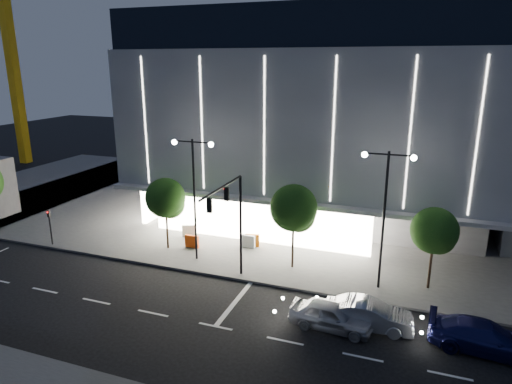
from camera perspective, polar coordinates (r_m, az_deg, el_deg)
The scene contains 18 objects.
ground at distance 28.26m, azimuth -7.55°, elevation -14.04°, with size 160.00×160.00×0.00m, color black.
sidewalk_museum at distance 48.11m, azimuth 11.18°, elevation -1.27°, with size 70.00×40.00×0.15m, color #474747.
museum at distance 44.97m, azimuth 8.88°, elevation 9.64°, with size 30.00×25.80×18.00m.
traffic_mast at distance 28.55m, azimuth -3.05°, elevation -2.52°, with size 0.33×5.89×7.07m.
street_lamp_west at distance 32.26m, azimuth -7.77°, elevation 1.25°, with size 3.16×0.36×9.00m.
street_lamp_east at distance 28.76m, azimuth 15.84°, elevation -1.04°, with size 3.16×0.36×9.00m.
ped_signal_far at distance 39.23m, azimuth -24.36°, elevation -3.61°, with size 0.22×0.24×3.00m.
tower_crane at distance 72.56m, azimuth -28.26°, elevation 19.26°, with size 32.00×2.00×28.50m.
tree_left at distance 35.05m, azimuth -11.19°, elevation -0.99°, with size 3.02×3.02×5.72m.
tree_mid at distance 31.14m, azimuth 4.77°, elevation -2.32°, with size 3.25×3.25×6.15m.
tree_right at distance 30.35m, azimuth 21.41°, elevation -4.79°, with size 2.91×2.91×5.51m.
car_lead at distance 26.02m, azimuth 9.38°, elevation -14.97°, with size 1.84×4.58×1.56m, color #AAABB2.
car_second at distance 26.45m, azimuth 13.86°, elevation -14.68°, with size 1.67×4.79×1.58m, color silver.
car_third at distance 26.57m, azimuth 26.69°, elevation -15.91°, with size 2.19×5.38×1.56m, color #161755.
barrier_a at distance 35.94m, azimuth -8.00°, elevation -6.13°, with size 1.10×0.25×1.00m, color #EE480D.
barrier_b at distance 38.12m, azimuth -8.38°, elevation -4.84°, with size 1.10×0.25×1.00m, color silver.
barrier_c at distance 35.77m, azimuth -0.48°, elevation -6.08°, with size 1.10×0.25×1.00m, color #C65C0B.
barrier_d at distance 35.62m, azimuth -0.96°, elevation -6.17°, with size 1.10×0.25×1.00m, color silver.
Camera 1 is at (11.70, -21.55, 14.05)m, focal length 32.00 mm.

